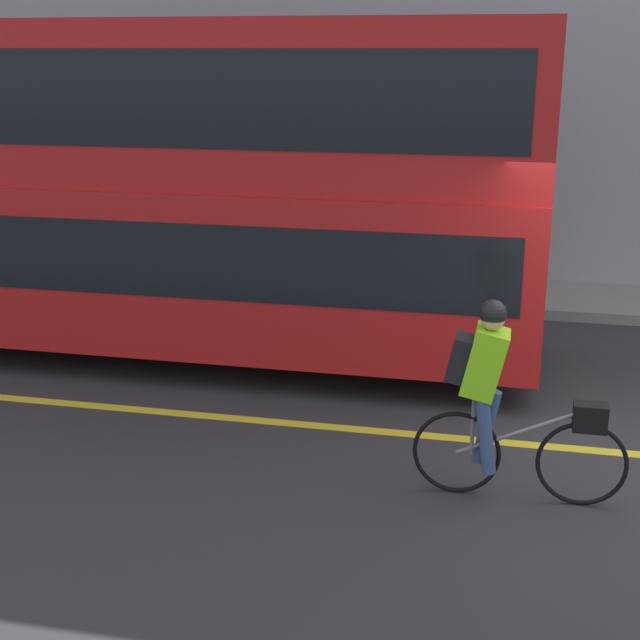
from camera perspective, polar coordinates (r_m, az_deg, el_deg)
ground_plane at (r=8.33m, az=19.34°, el=-8.82°), size 80.00×80.00×0.00m
road_center_line at (r=8.55m, az=19.16°, el=-8.08°), size 50.00×0.14×0.01m
sidewalk_curb at (r=13.11m, az=16.99°, el=1.13°), size 60.00×1.66×0.14m
building_facade at (r=13.63m, az=18.08°, el=17.27°), size 60.00×0.30×7.48m
bus at (r=10.99m, az=-16.70°, el=9.05°), size 11.27×2.44×3.78m
cyclist_on_bike at (r=7.16m, az=11.43°, el=-4.69°), size 1.69×0.32×1.65m
trash_bin at (r=13.55m, az=-6.58°, el=4.84°), size 0.58×0.58×1.03m
street_sign_post at (r=13.03m, az=-1.24°, el=8.23°), size 0.36×0.09×2.43m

